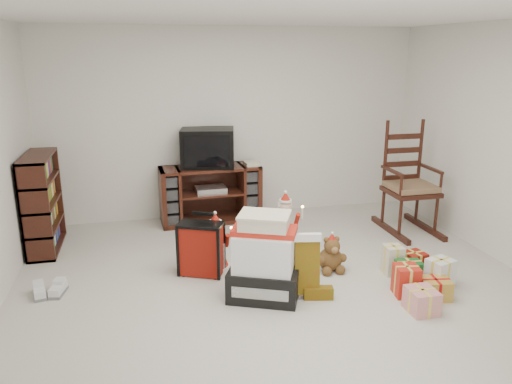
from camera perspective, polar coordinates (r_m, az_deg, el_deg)
room at (r=4.31m, az=3.29°, el=3.17°), size 5.01×5.01×2.51m
tv_stand at (r=6.58m, az=-5.23°, el=-0.23°), size 1.32×0.53×0.74m
bookshelf at (r=6.10m, az=-23.21°, el=-1.30°), size 0.30×0.89×1.09m
rocking_chair at (r=6.51m, az=16.92°, el=-0.03°), size 0.57×0.94×1.42m
gift_pile at (r=4.56m, az=0.95°, el=-8.01°), size 0.76×0.67×0.79m
red_suitcase at (r=5.07m, az=-6.28°, el=-6.46°), size 0.47×0.37×0.64m
stocking at (r=4.60m, az=5.88°, el=-8.38°), size 0.31×0.18×0.62m
teddy_bear at (r=5.21m, az=8.54°, el=-7.25°), size 0.25×0.22×0.37m
santa_figurine at (r=5.68m, az=3.33°, el=-4.03°), size 0.33×0.31×0.68m
mrs_claus_figurine at (r=5.19m, az=-4.61°, el=-6.34°), size 0.30×0.28×0.61m
sneaker_pair at (r=5.10m, az=-22.60°, el=-10.37°), size 0.32×0.27×0.09m
gift_cluster at (r=5.06m, az=17.89°, el=-9.18°), size 0.67×0.98×0.23m
crt_television at (r=6.46m, az=-5.53°, el=5.07°), size 0.74×0.60×0.49m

